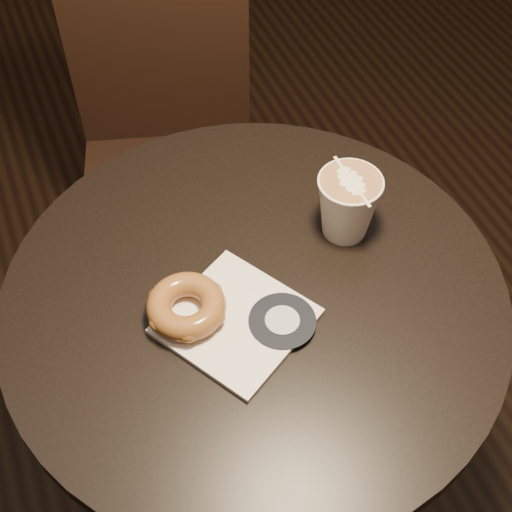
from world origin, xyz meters
name	(u,v)px	position (x,y,z in m)	size (l,w,h in m)	color
cafe_table	(255,365)	(0.00, 0.00, 0.55)	(0.70, 0.70, 0.75)	black
chair	(166,125)	(0.05, 0.63, 0.53)	(0.47, 0.47, 0.95)	black
pastry_bag	(236,321)	(-0.04, -0.04, 0.75)	(0.17, 0.17, 0.01)	white
doughnut	(186,306)	(-0.10, -0.01, 0.77)	(0.11, 0.11, 0.03)	brown
latte_cup	(347,206)	(0.16, 0.05, 0.80)	(0.09, 0.09, 0.10)	white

